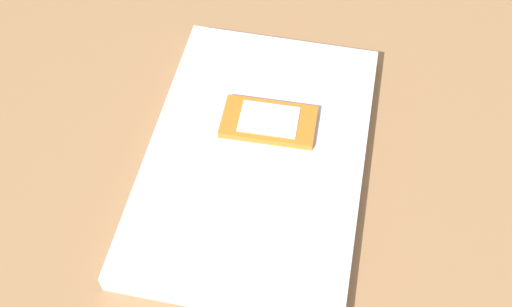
{
  "coord_description": "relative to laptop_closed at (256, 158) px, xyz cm",
  "views": [
    {
      "loc": [
        -41.21,
        6.7,
        60.69
      ],
      "look_at": [
        -1.36,
        1.85,
        5.0
      ],
      "focal_mm": 44.57,
      "sensor_mm": 36.0,
      "label": 1
    }
  ],
  "objects": [
    {
      "name": "desk_surface",
      "position": [
        1.36,
        -1.85,
        -2.72
      ],
      "size": [
        120.0,
        80.0,
        3.0
      ],
      "primitive_type": "cube",
      "color": "olive",
      "rests_on": "ground"
    },
    {
      "name": "laptop_closed",
      "position": [
        0.0,
        0.0,
        0.0
      ],
      "size": [
        40.72,
        33.12,
        2.44
      ],
      "primitive_type": "cube",
      "rotation": [
        0.0,
        0.0,
        -0.32
      ],
      "color": "#B7BABC",
      "rests_on": "desk_surface"
    },
    {
      "name": "cell_phone_on_laptop",
      "position": [
        3.51,
        -1.9,
        1.67
      ],
      "size": [
        8.4,
        11.54,
        0.96
      ],
      "color": "orange",
      "rests_on": "laptop_closed"
    }
  ]
}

